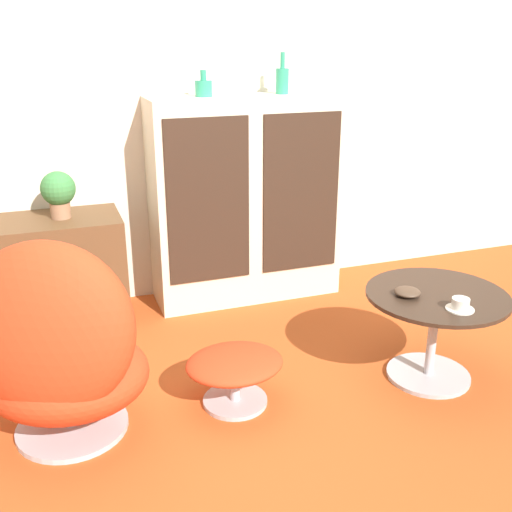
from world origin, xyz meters
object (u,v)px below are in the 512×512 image
Objects in this scene: sideboard at (246,200)px; vase_leftmost at (204,87)px; vase_inner_left at (282,80)px; bowl at (407,292)px; egg_chair at (57,354)px; teacup at (460,305)px; coffee_table at (434,320)px; potted_plant at (58,191)px; tv_console at (65,271)px; ottoman at (235,368)px.

sideboard is 0.71m from vase_leftmost.
vase_inner_left reaches higher than bowl.
teacup is at bearing -9.41° from egg_chair.
egg_chair is 1.68m from coffee_table.
potted_plant is 1.88m from bowl.
vase_leftmost reaches higher than bowl.
sideboard reaches higher than teacup.
sideboard reaches higher than bowl.
vase_leftmost is 1.21× the size of bowl.
bowl is (-0.14, 0.03, 0.15)m from coffee_table.
coffee_table is 2.55× the size of potted_plant.
potted_plant reaches higher than tv_console.
potted_plant is (0.01, 0.00, 0.46)m from tv_console.
vase_inner_left reaches higher than coffee_table.
sideboard is at bearing 109.35° from teacup.
coffee_table is at bearing -37.38° from potted_plant.
vase_leftmost is 0.62× the size of vase_inner_left.
coffee_table is 0.24m from teacup.
sideboard is 1.29m from ottoman.
bowl is (1.53, -0.07, 0.06)m from egg_chair.
tv_console reaches higher than teacup.
vase_leftmost is (0.84, 0.03, 0.97)m from tv_console.
coffee_table is (0.95, -0.10, 0.12)m from ottoman.
sideboard is 1.92× the size of tv_console.
coffee_table is at bearing 85.71° from teacup.
potted_plant is at bearing 140.56° from bowl.
vase_leftmost is at bearing 179.08° from sideboard.
teacup is (1.66, -0.27, 0.07)m from egg_chair.
egg_chair is (-0.08, -1.11, 0.08)m from tv_console.
egg_chair reaches higher than potted_plant.
egg_chair reaches higher than tv_console.
egg_chair is at bearing -128.84° from vase_leftmost.
potted_plant is at bearing 3.35° from tv_console.
vase_leftmost is (0.20, 1.13, 1.10)m from ottoman.
sideboard is at bearing 1.61° from potted_plant.
sideboard reaches higher than potted_plant.
vase_leftmost is (-0.24, 0.00, 0.66)m from sideboard.
sideboard is 1.89× the size of coffee_table.
sideboard is 1.37m from coffee_table.
potted_plant is at bearing 119.82° from ottoman.
vase_inner_left is 1.90× the size of teacup.
sideboard is 10.07× the size of teacup.
bowl is (1.45, -1.18, 0.15)m from tv_console.
teacup is 1.03× the size of bowl.
tv_console is 5.42× the size of bowl.
coffee_table is 1.62m from vase_inner_left.
coffee_table is 0.21m from bowl.
vase_leftmost reaches higher than sideboard.
ottoman is (0.72, 0.01, -0.21)m from egg_chair.
bowl reaches higher than coffee_table.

